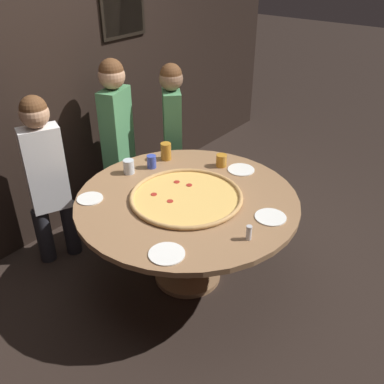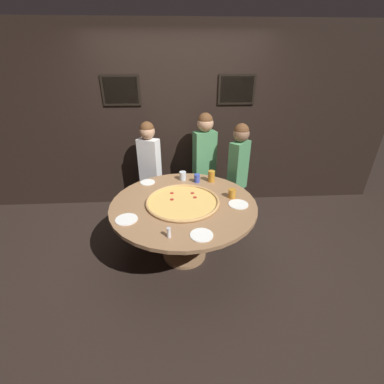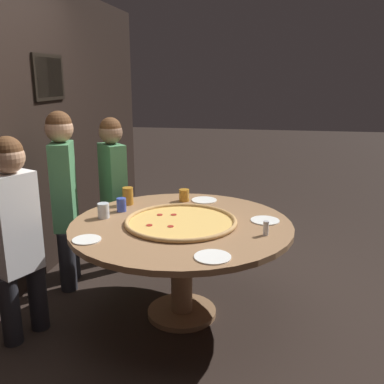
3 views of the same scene
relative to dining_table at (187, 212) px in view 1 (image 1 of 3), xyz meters
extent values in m
plane|color=black|center=(0.00, 0.00, -0.61)|extent=(24.00, 24.00, 0.00)
cube|color=black|center=(0.00, 1.40, 0.69)|extent=(6.40, 0.06, 2.60)
cube|color=black|center=(0.80, 1.36, 1.14)|extent=(0.52, 0.02, 0.40)
cube|color=#B2A893|center=(0.80, 1.35, 1.14)|extent=(0.46, 0.01, 0.34)
cylinder|color=#936B47|center=(0.00, 0.00, 0.11)|extent=(1.60, 1.60, 0.04)
cylinder|color=#936B47|center=(0.00, 0.00, -0.26)|extent=(0.16, 0.16, 0.70)
cylinder|color=#936B47|center=(0.00, 0.00, -0.59)|extent=(0.52, 0.52, 0.04)
cylinder|color=#EAB75B|center=(-0.01, 0.00, 0.13)|extent=(0.77, 0.77, 0.01)
torus|color=tan|center=(-0.01, 0.00, 0.14)|extent=(0.81, 0.81, 0.03)
cylinder|color=#A8281E|center=(0.13, 0.08, 0.14)|extent=(0.04, 0.04, 0.00)
cylinder|color=#A8281E|center=(-0.13, 0.20, 0.14)|extent=(0.04, 0.04, 0.00)
cylinder|color=#A8281E|center=(0.11, 0.19, 0.14)|extent=(0.04, 0.04, 0.00)
cylinder|color=#A8281E|center=(-0.13, 0.05, 0.14)|extent=(0.04, 0.04, 0.00)
cylinder|color=#BC7A23|center=(0.37, 0.52, 0.20)|extent=(0.09, 0.09, 0.14)
cylinder|color=#BC7A23|center=(0.55, 0.09, 0.18)|extent=(0.09, 0.09, 0.10)
cylinder|color=#384CB7|center=(0.19, 0.51, 0.18)|extent=(0.07, 0.07, 0.11)
cylinder|color=silver|center=(0.01, 0.59, 0.18)|extent=(0.09, 0.09, 0.11)
cylinder|color=white|center=(0.14, -0.59, 0.13)|extent=(0.21, 0.21, 0.01)
cylinder|color=white|center=(0.59, -0.08, 0.13)|extent=(0.21, 0.21, 0.01)
cylinder|color=white|center=(-0.57, -0.30, 0.13)|extent=(0.22, 0.22, 0.01)
cylinder|color=white|center=(-0.44, 0.53, 0.13)|extent=(0.19, 0.19, 0.01)
cylinder|color=silver|center=(-0.15, -0.60, 0.17)|extent=(0.04, 0.04, 0.08)
cylinder|color=#B7B7BC|center=(-0.15, -0.60, 0.22)|extent=(0.04, 0.04, 0.01)
cylinder|color=#232328|center=(-0.35, 0.97, -0.37)|extent=(0.17, 0.17, 0.48)
cylinder|color=#232328|center=(-0.55, 1.06, -0.37)|extent=(0.17, 0.17, 0.48)
cube|color=white|center=(-0.45, 1.02, 0.21)|extent=(0.33, 0.26, 0.68)
sphere|color=tan|center=(-0.45, 1.02, 0.66)|extent=(0.21, 0.21, 0.21)
sphere|color=brown|center=(-0.45, 1.02, 0.69)|extent=(0.19, 0.19, 0.19)
cylinder|color=#232328|center=(0.45, 1.10, -0.35)|extent=(0.17, 0.17, 0.52)
cylinder|color=#232328|center=(0.23, 1.03, -0.35)|extent=(0.17, 0.17, 0.52)
cube|color=#4C8C59|center=(0.34, 1.06, 0.27)|extent=(0.35, 0.25, 0.72)
sphere|color=tan|center=(0.34, 1.06, 0.74)|extent=(0.22, 0.22, 0.22)
sphere|color=brown|center=(0.34, 1.06, 0.78)|extent=(0.21, 0.21, 0.21)
cylinder|color=#232328|center=(0.86, 0.87, -0.37)|extent=(0.18, 0.18, 0.49)
cylinder|color=#232328|center=(0.70, 0.72, -0.37)|extent=(0.18, 0.18, 0.49)
cube|color=#4C8C59|center=(0.78, 0.80, 0.22)|extent=(0.32, 0.32, 0.68)
sphere|color=#8C664C|center=(0.78, 0.80, 0.67)|extent=(0.21, 0.21, 0.21)
sphere|color=brown|center=(0.78, 0.80, 0.70)|extent=(0.19, 0.19, 0.19)
camera|label=1|loc=(-2.02, -1.63, 1.74)|focal=40.00mm
camera|label=2|loc=(-0.05, -2.43, 1.55)|focal=24.00mm
camera|label=3|loc=(-2.86, -0.58, 1.15)|focal=40.00mm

